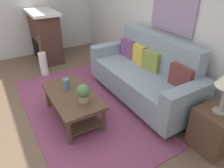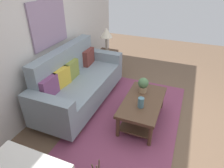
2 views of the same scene
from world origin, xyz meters
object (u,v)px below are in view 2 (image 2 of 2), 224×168
(couch, at_px, (79,83))
(tabletop_vase, at_px, (141,103))
(throw_pillow_plum, at_px, (49,87))
(throw_pillow_maroon, at_px, (88,57))
(throw_pillow_olive, at_px, (72,70))
(coffee_table, at_px, (142,106))
(side_table, at_px, (107,62))
(potted_plant_tabletop, at_px, (143,85))
(table_lamp, at_px, (106,34))
(throw_pillow_mustard, at_px, (61,78))
(framed_painting, at_px, (49,23))

(couch, height_order, tabletop_vase, couch)
(throw_pillow_plum, bearing_deg, throw_pillow_maroon, 0.00)
(throw_pillow_olive, bearing_deg, coffee_table, -93.91)
(couch, relative_size, throw_pillow_plum, 5.87)
(throw_pillow_olive, height_order, side_table, throw_pillow_olive)
(throw_pillow_plum, xyz_separation_m, throw_pillow_maroon, (1.30, 0.00, 0.00))
(potted_plant_tabletop, distance_m, table_lamp, 1.74)
(coffee_table, bearing_deg, throw_pillow_olive, 86.09)
(throw_pillow_olive, relative_size, coffee_table, 0.33)
(throw_pillow_plum, height_order, side_table, throw_pillow_plum)
(side_table, bearing_deg, potted_plant_tabletop, -134.90)
(throw_pillow_mustard, distance_m, tabletop_vase, 1.40)
(throw_pillow_maroon, height_order, side_table, throw_pillow_maroon)
(throw_pillow_plum, xyz_separation_m, table_lamp, (2.01, -0.11, 0.31))
(framed_painting, bearing_deg, throw_pillow_mustard, -133.68)
(tabletop_vase, bearing_deg, potted_plant_tabletop, 10.55)
(tabletop_vase, distance_m, framed_painting, 2.00)
(throw_pillow_olive, xyz_separation_m, table_lamp, (1.36, -0.11, 0.31))
(couch, bearing_deg, potted_plant_tabletop, -82.13)
(throw_pillow_mustard, xyz_separation_m, throw_pillow_olive, (0.33, 0.00, 0.00))
(tabletop_vase, bearing_deg, framed_painting, 80.88)
(couch, height_order, throw_pillow_mustard, couch)
(throw_pillow_plum, height_order, framed_painting, framed_painting)
(throw_pillow_maroon, height_order, table_lamp, table_lamp)
(side_table, xyz_separation_m, framed_painting, (-1.36, 0.45, 1.20))
(couch, xyz_separation_m, coffee_table, (-0.09, -1.25, -0.12))
(couch, distance_m, tabletop_vase, 1.29)
(throw_pillow_olive, distance_m, tabletop_vase, 1.42)
(throw_pillow_maroon, distance_m, framed_painting, 1.09)
(throw_pillow_plum, bearing_deg, framed_painting, 27.63)
(couch, distance_m, potted_plant_tabletop, 1.20)
(throw_pillow_olive, xyz_separation_m, framed_painting, (-0.00, 0.34, 0.80))
(throw_pillow_olive, distance_m, potted_plant_tabletop, 1.32)
(framed_painting, bearing_deg, throw_pillow_plum, -152.37)
(potted_plant_tabletop, bearing_deg, tabletop_vase, -169.45)
(side_table, distance_m, framed_painting, 1.87)
(throw_pillow_mustard, height_order, throw_pillow_maroon, same)
(throw_pillow_olive, relative_size, side_table, 0.64)
(couch, xyz_separation_m, side_table, (1.36, 0.02, -0.15))
(throw_pillow_olive, height_order, coffee_table, throw_pillow_olive)
(throw_pillow_maroon, relative_size, framed_painting, 0.40)
(throw_pillow_olive, bearing_deg, framed_painting, 90.00)
(throw_pillow_maroon, height_order, framed_painting, framed_painting)
(throw_pillow_maroon, xyz_separation_m, coffee_table, (-0.75, -1.38, -0.37))
(throw_pillow_plum, distance_m, throw_pillow_mustard, 0.33)
(throw_pillow_olive, distance_m, framed_painting, 0.87)
(throw_pillow_maroon, bearing_deg, coffee_table, -118.40)
(throw_pillow_mustard, bearing_deg, throw_pillow_olive, 0.00)
(coffee_table, bearing_deg, table_lamp, 41.26)
(throw_pillow_plum, distance_m, table_lamp, 2.04)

